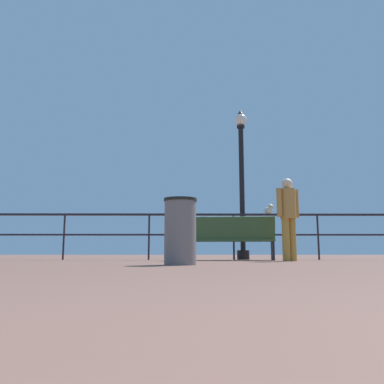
% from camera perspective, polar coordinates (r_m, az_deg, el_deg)
% --- Properties ---
extents(pier_railing, '(19.87, 0.05, 1.08)m').
position_cam_1_polar(pier_railing, '(9.25, 6.08, -4.90)').
color(pier_railing, black).
rests_on(pier_railing, ground_plane).
extents(bench_near_left, '(1.81, 0.74, 0.93)m').
position_cam_1_polar(bench_near_left, '(8.56, 6.03, -6.43)').
color(bench_near_left, '#36562F').
rests_on(bench_near_left, ground_plane).
extents(lamppost_center, '(0.31, 0.31, 3.72)m').
position_cam_1_polar(lamppost_center, '(9.67, 7.26, 2.23)').
color(lamppost_center, black).
rests_on(lamppost_center, ground_plane).
extents(person_by_bench, '(0.49, 0.32, 1.64)m').
position_cam_1_polar(person_by_bench, '(8.01, 13.86, -3.00)').
color(person_by_bench, '#B07F30').
rests_on(person_by_bench, ground_plane).
extents(seagull_on_rail, '(0.22, 0.45, 0.22)m').
position_cam_1_polar(seagull_on_rail, '(9.39, 11.14, -2.51)').
color(seagull_on_rail, silver).
rests_on(seagull_on_rail, pier_railing).
extents(trash_bin, '(0.46, 0.46, 0.92)m').
position_cam_1_polar(trash_bin, '(5.42, -1.73, -5.73)').
color(trash_bin, slate).
rests_on(trash_bin, ground_plane).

